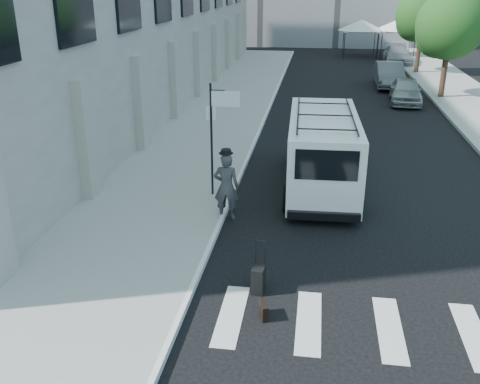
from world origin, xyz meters
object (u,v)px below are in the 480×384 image
(parked_car_a, at_px, (406,91))
(parked_car_c, at_px, (398,55))
(businessman, at_px, (226,187))
(cargo_van, at_px, (322,151))
(parked_car_b, at_px, (389,75))
(briefcase, at_px, (264,310))
(suitcase, at_px, (258,279))

(parked_car_a, height_order, parked_car_c, parked_car_c)
(businessman, bearing_deg, cargo_van, -133.73)
(parked_car_b, xyz_separation_m, parked_car_c, (1.80, 10.29, -0.04))
(cargo_van, bearing_deg, parked_car_b, 75.53)
(briefcase, distance_m, parked_car_b, 26.90)
(briefcase, bearing_deg, parked_car_c, 61.82)
(suitcase, bearing_deg, parked_car_b, 82.89)
(suitcase, height_order, parked_car_c, parked_car_c)
(suitcase, xyz_separation_m, parked_car_c, (7.35, 35.69, 0.43))
(briefcase, relative_size, parked_car_c, 0.09)
(parked_car_a, distance_m, parked_car_c, 15.20)
(suitcase, bearing_deg, businessman, 115.15)
(businessman, bearing_deg, parked_car_c, -107.16)
(parked_car_b, bearing_deg, businessman, -107.03)
(suitcase, relative_size, parked_car_c, 0.23)
(parked_car_b, bearing_deg, suitcase, -101.70)
(businessman, relative_size, parked_car_c, 0.39)
(parked_car_c, bearing_deg, parked_car_a, -94.69)
(parked_car_a, xyz_separation_m, parked_car_b, (-0.39, 4.84, 0.08))
(cargo_van, distance_m, parked_car_c, 29.59)
(cargo_van, relative_size, parked_car_a, 1.60)
(briefcase, bearing_deg, businessman, 91.34)
(parked_car_b, bearing_deg, parked_car_a, -84.81)
(parked_car_c, bearing_deg, parked_car_b, -99.27)
(suitcase, xyz_separation_m, cargo_van, (1.33, 6.72, 0.95))
(briefcase, xyz_separation_m, cargo_van, (1.11, 7.68, 1.09))
(parked_car_b, bearing_deg, cargo_van, -102.11)
(briefcase, xyz_separation_m, parked_car_a, (5.72, 21.52, 0.53))
(cargo_van, xyz_separation_m, parked_car_c, (6.02, 28.97, -0.52))
(suitcase, bearing_deg, parked_car_c, 83.58)
(briefcase, relative_size, cargo_van, 0.07)
(briefcase, xyz_separation_m, suitcase, (-0.22, 0.96, 0.14))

